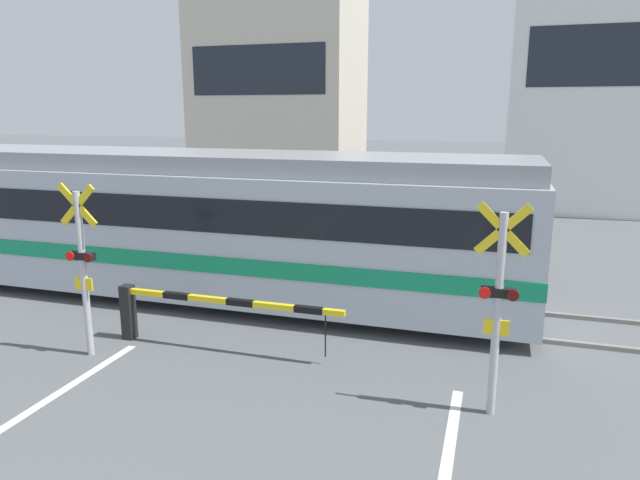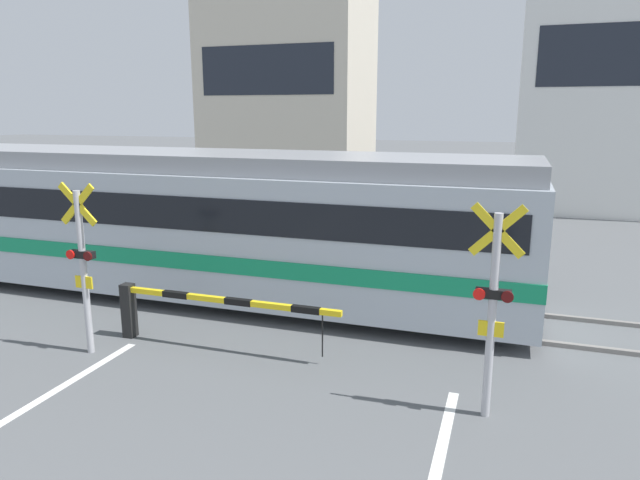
{
  "view_description": "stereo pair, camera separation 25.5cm",
  "coord_description": "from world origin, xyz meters",
  "px_view_note": "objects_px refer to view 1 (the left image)",
  "views": [
    {
      "loc": [
        3.05,
        -0.22,
        3.92
      ],
      "look_at": [
        0.0,
        9.59,
        1.6
      ],
      "focal_mm": 32.0,
      "sensor_mm": 36.0,
      "label": 1
    },
    {
      "loc": [
        3.29,
        -0.14,
        3.92
      ],
      "look_at": [
        0.0,
        9.59,
        1.6
      ],
      "focal_mm": 32.0,
      "sensor_mm": 36.0,
      "label": 2
    }
  ],
  "objects_px": {
    "crossing_barrier_far": "(441,246)",
    "crossing_signal_left": "(83,263)",
    "crossing_signal_right": "(498,302)",
    "commuter_train": "(175,218)",
    "crossing_barrier_near": "(184,307)"
  },
  "relations": [
    {
      "from": "commuter_train",
      "to": "crossing_signal_left",
      "type": "xyz_separation_m",
      "value": [
        0.43,
        -3.46,
        -0.1
      ]
    },
    {
      "from": "crossing_barrier_near",
      "to": "crossing_barrier_far",
      "type": "relative_size",
      "value": 1.0
    },
    {
      "from": "crossing_barrier_near",
      "to": "crossing_signal_right",
      "type": "xyz_separation_m",
      "value": [
        5.02,
        -0.78,
        0.85
      ]
    },
    {
      "from": "crossing_barrier_near",
      "to": "crossing_signal_left",
      "type": "height_order",
      "value": "crossing_signal_left"
    },
    {
      "from": "commuter_train",
      "to": "crossing_barrier_far",
      "type": "xyz_separation_m",
      "value": [
        5.45,
        3.09,
        -0.96
      ]
    },
    {
      "from": "crossing_barrier_far",
      "to": "crossing_signal_right",
      "type": "height_order",
      "value": "crossing_signal_right"
    },
    {
      "from": "commuter_train",
      "to": "crossing_signal_right",
      "type": "xyz_separation_m",
      "value": [
        6.76,
        -3.46,
        -0.1
      ]
    },
    {
      "from": "crossing_barrier_near",
      "to": "crossing_signal_right",
      "type": "height_order",
      "value": "crossing_signal_right"
    },
    {
      "from": "crossing_barrier_far",
      "to": "crossing_signal_right",
      "type": "distance_m",
      "value": 6.74
    },
    {
      "from": "commuter_train",
      "to": "crossing_barrier_near",
      "type": "xyz_separation_m",
      "value": [
        1.74,
        -2.68,
        -0.96
      ]
    },
    {
      "from": "crossing_signal_right",
      "to": "crossing_barrier_near",
      "type": "bearing_deg",
      "value": 171.12
    },
    {
      "from": "crossing_barrier_far",
      "to": "crossing_signal_left",
      "type": "distance_m",
      "value": 8.3
    },
    {
      "from": "crossing_barrier_far",
      "to": "crossing_barrier_near",
      "type": "bearing_deg",
      "value": -122.71
    },
    {
      "from": "commuter_train",
      "to": "crossing_barrier_near",
      "type": "distance_m",
      "value": 3.34
    },
    {
      "from": "commuter_train",
      "to": "crossing_barrier_far",
      "type": "height_order",
      "value": "commuter_train"
    }
  ]
}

